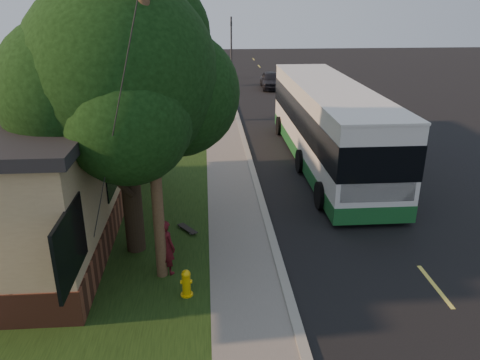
# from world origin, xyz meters

# --- Properties ---
(ground) EXTENTS (120.00, 120.00, 0.00)m
(ground) POSITION_xyz_m (0.00, 0.00, 0.00)
(ground) COLOR black
(ground) RESTS_ON ground
(road) EXTENTS (8.00, 80.00, 0.01)m
(road) POSITION_xyz_m (4.00, 10.00, 0.01)
(road) COLOR black
(road) RESTS_ON ground
(curb) EXTENTS (0.25, 80.00, 0.12)m
(curb) POSITION_xyz_m (0.00, 10.00, 0.06)
(curb) COLOR gray
(curb) RESTS_ON ground
(sidewalk) EXTENTS (2.00, 80.00, 0.08)m
(sidewalk) POSITION_xyz_m (-1.00, 10.00, 0.04)
(sidewalk) COLOR slate
(sidewalk) RESTS_ON ground
(grass_verge) EXTENTS (5.00, 80.00, 0.07)m
(grass_verge) POSITION_xyz_m (-4.50, 10.00, 0.04)
(grass_verge) COLOR black
(grass_verge) RESTS_ON ground
(fire_hydrant) EXTENTS (0.32, 0.32, 0.74)m
(fire_hydrant) POSITION_xyz_m (-2.60, 0.00, 0.43)
(fire_hydrant) COLOR gold
(fire_hydrant) RESTS_ON grass_verge
(utility_pole) EXTENTS (2.86, 3.21, 9.07)m
(utility_pole) POSITION_xyz_m (-3.31, 0.99, 4.63)
(utility_pole) COLOR #473321
(utility_pole) RESTS_ON ground
(leafy_tree) EXTENTS (6.30, 6.00, 7.80)m
(leafy_tree) POSITION_xyz_m (-4.17, 2.65, 5.17)
(leafy_tree) COLOR black
(leafy_tree) RESTS_ON grass_verge
(bare_tree_near) EXTENTS (1.38, 1.21, 4.31)m
(bare_tree_near) POSITION_xyz_m (-3.50, 18.00, 2.15)
(bare_tree_near) COLOR black
(bare_tree_near) RESTS_ON grass_verge
(bare_tree_far) EXTENTS (1.38, 1.21, 4.03)m
(bare_tree_far) POSITION_xyz_m (-3.00, 30.00, 2.00)
(bare_tree_far) COLOR black
(bare_tree_far) RESTS_ON grass_verge
(traffic_signal) EXTENTS (0.18, 0.22, 5.50)m
(traffic_signal) POSITION_xyz_m (0.50, 34.00, 3.16)
(traffic_signal) COLOR #2D2D30
(traffic_signal) RESTS_ON ground
(transit_bus) EXTENTS (3.08, 13.35, 3.61)m
(transit_bus) POSITION_xyz_m (3.48, 9.94, 1.92)
(transit_bus) COLOR silver
(transit_bus) RESTS_ON ground
(skateboarder) EXTENTS (0.69, 0.67, 1.60)m
(skateboarder) POSITION_xyz_m (-3.16, 1.11, 0.87)
(skateboarder) COLOR #430D13
(skateboarder) RESTS_ON grass_verge
(skateboard_main) EXTENTS (0.70, 0.86, 0.08)m
(skateboard_main) POSITION_xyz_m (-2.69, 3.56, 0.13)
(skateboard_main) COLOR black
(skateboard_main) RESTS_ON grass_verge
(dumpster) EXTENTS (1.44, 1.19, 1.17)m
(dumpster) POSITION_xyz_m (-7.89, 5.44, 0.63)
(dumpster) COLOR #133317
(dumpster) RESTS_ON building_lot
(distant_car) EXTENTS (1.78, 4.11, 1.38)m
(distant_car) POSITION_xyz_m (3.51, 28.79, 0.69)
(distant_car) COLOR black
(distant_car) RESTS_ON ground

